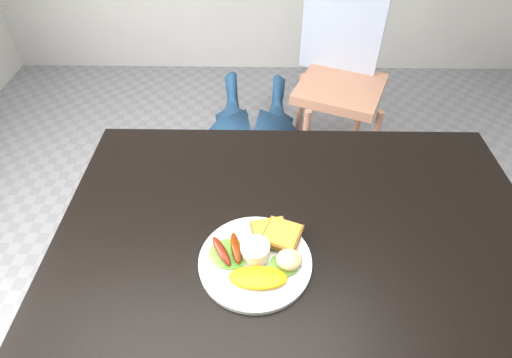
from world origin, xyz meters
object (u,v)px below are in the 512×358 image
Objects in this scene: dining_table at (298,232)px; dining_chair at (340,89)px; plate at (255,261)px; person at (249,58)px.

dining_table reaches higher than dining_chair.
plate reaches higher than dining_table.
dining_chair is (0.31, 1.16, -0.28)m from dining_table.
dining_table is 4.64× the size of plate.
dining_chair is 0.26× the size of person.
plate is (-0.11, -0.11, 0.03)m from dining_table.
person is (-0.15, 0.80, 0.07)m from dining_table.
person is 0.91m from plate.
dining_chair is 1.59× the size of plate.
plate is at bearing -85.58° from dining_chair.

